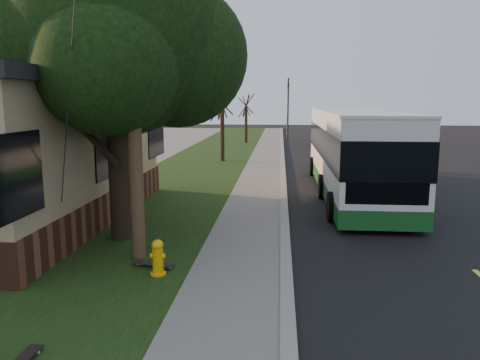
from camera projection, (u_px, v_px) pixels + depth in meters
name	position (u px, v px, depth m)	size (l,w,h in m)	color
ground	(286.00, 282.00, 9.31)	(120.00, 120.00, 0.00)	black
road	(383.00, 190.00, 18.79)	(8.00, 80.00, 0.01)	black
curb	(283.00, 187.00, 19.12)	(0.25, 80.00, 0.12)	gray
sidewalk	(259.00, 187.00, 19.21)	(2.00, 80.00, 0.08)	slate
grass_verge	(175.00, 186.00, 19.50)	(5.00, 80.00, 0.07)	black
fire_hydrant	(158.00, 258.00, 9.45)	(0.32, 0.32, 0.74)	yellow
utility_pole	(131.00, 49.00, 9.78)	(2.86, 3.21, 9.07)	#473321
leafy_tree	(117.00, 34.00, 11.38)	(6.30, 6.00, 7.80)	black
bare_tree_near	(222.00, 125.00, 26.91)	(1.38, 1.21, 4.31)	black
bare_tree_far	(246.00, 119.00, 38.68)	(1.38, 1.21, 4.03)	black
traffic_signal	(288.00, 104.00, 42.12)	(0.18, 0.22, 5.50)	#2D2D30
transit_bus	(353.00, 150.00, 17.78)	(2.71, 11.74, 3.18)	silver
skateboard_spare	(153.00, 264.00, 9.95)	(0.93, 0.48, 0.08)	black
dumpster	(68.00, 174.00, 18.26)	(1.88, 1.72, 1.34)	black
distant_car	(328.00, 137.00, 35.64)	(1.82, 4.52, 1.54)	black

